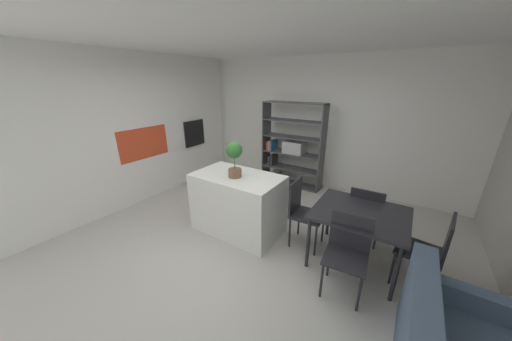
{
  "coord_description": "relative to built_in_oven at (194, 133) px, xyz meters",
  "views": [
    {
      "loc": [
        1.88,
        -2.46,
        2.23
      ],
      "look_at": [
        0.08,
        0.32,
        1.01
      ],
      "focal_mm": 17.12,
      "sensor_mm": 36.0,
      "label": 1
    }
  ],
  "objects": [
    {
      "name": "dining_chair_near",
      "position": [
        3.87,
        -1.53,
        -0.56
      ],
      "size": [
        0.47,
        0.45,
        0.89
      ],
      "rotation": [
        0.0,
        0.0,
        0.09
      ],
      "color": "#232328",
      "rests_on": "ground_plane"
    },
    {
      "name": "dining_chair_far",
      "position": [
        3.88,
        -0.53,
        -0.57
      ],
      "size": [
        0.44,
        0.42,
        0.86
      ],
      "rotation": [
        0.0,
        0.0,
        3.16
      ],
      "color": "#232328",
      "rests_on": "ground_plane"
    },
    {
      "name": "dining_table",
      "position": [
        3.88,
        -1.03,
        -0.43
      ],
      "size": [
        1.08,
        0.94,
        0.73
      ],
      "color": "#232328",
      "rests_on": "ground_plane"
    },
    {
      "name": "ceiling_slab",
      "position": [
        2.35,
        -1.44,
        1.66
      ],
      "size": [
        6.19,
        5.44,
        0.06
      ],
      "color": "white",
      "rests_on": "ground_plane"
    },
    {
      "name": "kitchen_island",
      "position": [
        2.18,
        -1.25,
        -0.64
      ],
      "size": [
        1.32,
        0.78,
        0.92
      ],
      "primitive_type": "cube",
      "color": "white",
      "rests_on": "ground_plane"
    },
    {
      "name": "tall_cabinet_run_left",
      "position": [
        -0.35,
        -1.44,
        0.27
      ],
      "size": [
        0.66,
        4.89,
        2.73
      ],
      "primitive_type": "cube",
      "color": "white",
      "rests_on": "ground_plane"
    },
    {
      "name": "ground_plane",
      "position": [
        2.35,
        -1.44,
        -1.1
      ],
      "size": [
        8.5,
        8.5,
        0.0
      ],
      "primitive_type": "plane",
      "color": "beige"
    },
    {
      "name": "open_bookshelf",
      "position": [
        2.03,
        0.87,
        -0.26
      ],
      "size": [
        1.35,
        0.37,
        1.82
      ],
      "color": "#4C4C51",
      "rests_on": "ground_plane"
    },
    {
      "name": "dining_chair_island_side",
      "position": [
        3.12,
        -1.03,
        -0.53
      ],
      "size": [
        0.45,
        0.43,
        0.96
      ],
      "rotation": [
        0.0,
        0.0,
        1.62
      ],
      "color": "#232328",
      "rests_on": "ground_plane"
    },
    {
      "name": "back_partition",
      "position": [
        2.35,
        1.24,
        0.27
      ],
      "size": [
        6.19,
        0.06,
        2.73
      ],
      "primitive_type": "cube",
      "color": "white",
      "rests_on": "ground_plane"
    },
    {
      "name": "cabinet_niche_splashback",
      "position": [
        -0.02,
        -1.27,
        0.02
      ],
      "size": [
        0.01,
        1.0,
        0.58
      ],
      "color": "#CC4223",
      "rests_on": "ground_plane"
    },
    {
      "name": "built_in_oven",
      "position": [
        0.0,
        0.0,
        0.0
      ],
      "size": [
        0.06,
        0.56,
        0.58
      ],
      "color": "black",
      "rests_on": "ground_plane"
    },
    {
      "name": "dining_chair_window_side",
      "position": [
        4.64,
        -1.04,
        -0.56
      ],
      "size": [
        0.5,
        0.49,
        0.92
      ],
      "rotation": [
        0.0,
        0.0,
        -1.7
      ],
      "color": "#232328",
      "rests_on": "ground_plane"
    },
    {
      "name": "potted_plant_on_island",
      "position": [
        2.18,
        -1.31,
        0.13
      ],
      "size": [
        0.23,
        0.23,
        0.51
      ],
      "color": "brown",
      "rests_on": "kitchen_island"
    }
  ]
}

